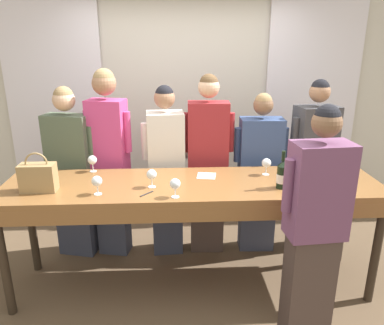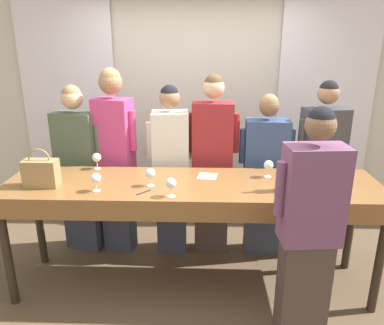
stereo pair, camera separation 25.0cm
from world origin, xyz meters
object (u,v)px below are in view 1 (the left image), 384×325
(wine_glass_front_right, at_px, (306,157))
(guest_navy_coat, at_px, (259,174))
(guest_olive_jacket, at_px, (72,172))
(guest_striped_shirt, at_px, (208,164))
(tasting_bar, at_px, (193,195))
(guest_pink_top, at_px, (110,160))
(handbag, at_px, (38,177))
(wine_glass_back_left, at_px, (266,163))
(wine_glass_front_mid, at_px, (175,184))
(host_pouring, at_px, (315,227))
(wine_glass_center_left, at_px, (97,181))
(wine_glass_center_mid, at_px, (152,175))
(guest_beige_cap, at_px, (312,166))
(wine_glass_center_right, at_px, (344,167))
(guest_cream_sweater, at_px, (166,171))
(wine_bottle, at_px, (282,175))
(wine_glass_front_left, at_px, (92,160))

(wine_glass_front_right, distance_m, guest_navy_coat, 0.52)
(guest_olive_jacket, relative_size, guest_striped_shirt, 0.94)
(tasting_bar, relative_size, guest_pink_top, 1.67)
(handbag, bearing_deg, wine_glass_back_left, 8.26)
(guest_olive_jacket, xyz_separation_m, guest_navy_coat, (1.84, 0.00, -0.06))
(wine_glass_front_mid, height_order, wine_glass_front_right, same)
(guest_pink_top, xyz_separation_m, guest_striped_shirt, (0.95, -0.00, -0.05))
(host_pouring, bearing_deg, wine_glass_center_left, 164.03)
(wine_glass_center_mid, bearing_deg, wine_glass_front_right, 15.41)
(handbag, bearing_deg, wine_glass_center_mid, 2.15)
(tasting_bar, relative_size, guest_beige_cap, 1.77)
(wine_glass_back_left, height_order, guest_olive_jacket, guest_olive_jacket)
(wine_glass_front_mid, distance_m, guest_striped_shirt, 0.95)
(wine_glass_center_right, bearing_deg, guest_cream_sweater, 158.95)
(wine_glass_center_right, relative_size, guest_cream_sweater, 0.09)
(host_pouring, bearing_deg, handbag, 165.15)
(wine_glass_front_mid, xyz_separation_m, wine_glass_back_left, (0.79, 0.44, 0.00))
(wine_bottle, bearing_deg, handbag, 178.85)
(wine_glass_front_mid, xyz_separation_m, host_pouring, (0.94, -0.35, -0.19))
(tasting_bar, bearing_deg, guest_cream_sweater, 109.92)
(wine_glass_back_left, xyz_separation_m, guest_beige_cap, (0.58, 0.44, -0.19))
(wine_glass_center_mid, xyz_separation_m, guest_striped_shirt, (0.51, 0.67, -0.15))
(wine_glass_front_left, distance_m, guest_pink_top, 0.31)
(wine_glass_front_mid, xyz_separation_m, guest_olive_jacket, (-1.00, 0.88, -0.20))
(wine_glass_center_right, xyz_separation_m, guest_navy_coat, (-0.57, 0.58, -0.26))
(wine_glass_back_left, height_order, guest_striped_shirt, guest_striped_shirt)
(wine_glass_center_left, distance_m, wine_glass_back_left, 1.42)
(wine_glass_center_left, xyz_separation_m, guest_olive_jacket, (-0.41, 0.80, -0.20))
(handbag, height_order, guest_pink_top, guest_pink_top)
(wine_glass_front_left, distance_m, guest_navy_coat, 1.61)
(wine_glass_front_right, height_order, guest_olive_jacket, guest_olive_jacket)
(tasting_bar, xyz_separation_m, wine_glass_front_right, (1.05, 0.33, 0.20))
(guest_olive_jacket, bearing_deg, handbag, -94.52)
(guest_cream_sweater, bearing_deg, guest_beige_cap, -0.00)
(wine_glass_back_left, relative_size, guest_striped_shirt, 0.08)
(wine_glass_center_right, bearing_deg, wine_bottle, -163.84)
(wine_glass_center_left, bearing_deg, guest_pink_top, 92.48)
(guest_striped_shirt, bearing_deg, wine_glass_center_right, -27.87)
(guest_olive_jacket, bearing_deg, wine_glass_center_left, -62.88)
(tasting_bar, xyz_separation_m, guest_olive_jacket, (-1.14, 0.62, -0.00))
(wine_bottle, distance_m, guest_striped_shirt, 0.92)
(wine_glass_front_mid, bearing_deg, wine_glass_back_left, 29.29)
(guest_navy_coat, bearing_deg, wine_glass_center_left, -150.88)
(wine_glass_front_mid, distance_m, wine_glass_back_left, 0.91)
(wine_glass_center_mid, bearing_deg, host_pouring, -26.50)
(handbag, distance_m, wine_glass_center_right, 2.47)
(guest_navy_coat, height_order, guest_beige_cap, guest_beige_cap)
(guest_cream_sweater, bearing_deg, wine_bottle, -38.87)
(wine_glass_center_mid, relative_size, wine_glass_center_right, 1.00)
(handbag, relative_size, wine_glass_center_right, 2.11)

